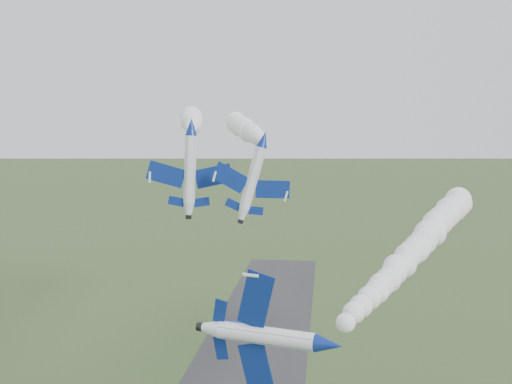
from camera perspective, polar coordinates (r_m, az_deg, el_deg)
jet_lead at (r=48.57m, az=7.31°, el=-14.96°), size 6.53×13.23×11.13m
smoke_trail_jet_lead at (r=85.80m, az=16.45°, el=-4.61°), size 25.78×71.81×5.03m
jet_pair_left at (r=69.61m, az=-6.49°, el=6.54°), size 10.45×12.25×3.06m
smoke_trail_jet_pair_left at (r=105.36m, az=-6.49°, el=7.17°), size 19.14×64.59×4.70m
jet_pair_right at (r=67.76m, az=0.78°, el=5.31°), size 9.36×11.41×3.55m
smoke_trail_jet_pair_right at (r=104.77m, az=-1.27°, el=6.46°), size 18.49×68.02×4.46m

